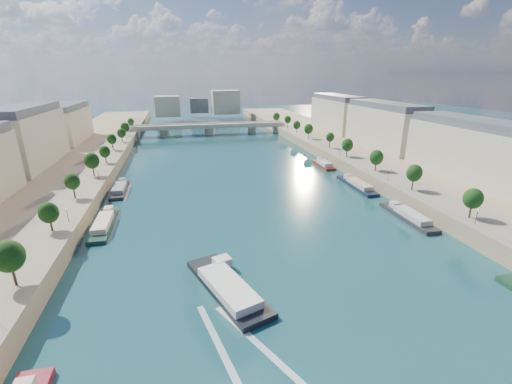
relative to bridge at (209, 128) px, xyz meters
name	(u,v)px	position (x,y,z in m)	size (l,w,h in m)	color
ground	(242,191)	(0.00, -129.95, -5.08)	(700.00, 700.00, 0.00)	#0C3136
quay_left	(33,199)	(-72.00, -129.95, -2.58)	(44.00, 520.00, 5.00)	#9E8460
quay_right	(407,173)	(72.00, -129.95, -2.58)	(44.00, 520.00, 5.00)	#9E8460
pave_left	(79,189)	(-57.00, -129.95, -0.03)	(14.00, 520.00, 0.10)	gray
pave_right	(376,169)	(57.00, -129.95, -0.03)	(14.00, 520.00, 0.10)	gray
trees_left	(84,172)	(-55.00, -127.95, 5.39)	(4.80, 268.80, 8.26)	#382B1E
trees_right	(361,152)	(55.00, -119.95, 5.39)	(4.80, 268.80, 8.26)	#382B1E
lamps_left	(85,190)	(-52.50, -139.95, 2.70)	(0.36, 200.36, 4.28)	black
lamps_right	(361,161)	(52.50, -124.95, 2.70)	(0.36, 200.36, 4.28)	black
buildings_right	(420,135)	(85.00, -117.95, 11.37)	(16.00, 226.00, 23.20)	#C0B494
skyline	(203,104)	(3.19, 89.57, 9.57)	(79.00, 42.00, 22.00)	#C0B494
bridge	(209,128)	(0.00, 0.00, 0.00)	(112.00, 12.00, 8.15)	#C1B79E
tour_barge	(227,287)	(-14.58, -192.14, -4.12)	(15.77, 27.22, 3.67)	black
wake	(242,350)	(-14.58, -208.78, -5.06)	(16.09, 25.65, 0.04)	silver
moored_barges_left	(74,291)	(-45.50, -186.36, -4.24)	(5.00, 159.45, 3.60)	#1C263D
moored_barges_right	(423,225)	(45.50, -174.60, -4.24)	(5.00, 161.90, 3.60)	black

